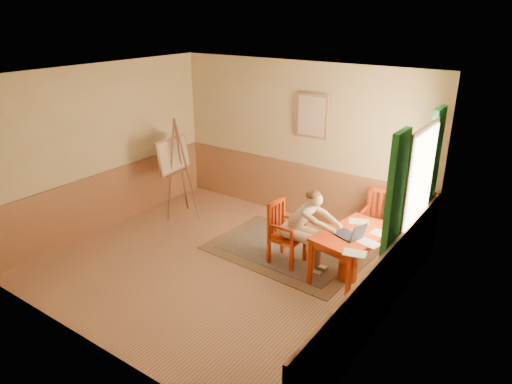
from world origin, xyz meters
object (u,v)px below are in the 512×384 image
Objects in this scene: figure at (304,225)px; easel at (175,159)px; chair_left at (285,233)px; table at (354,238)px; laptop at (351,234)px; chair_back at (377,220)px.

figure is 0.69× the size of easel.
easel is at bearing 171.98° from chair_left.
chair_left is 0.38m from figure.
laptop is at bearing -83.59° from table.
chair_back is 1.30m from laptop.
table is at bearing 8.81° from chair_left.
figure reaches higher than laptop.
laptop is 3.63m from easel.
chair_left reaches higher than table.
figure is (-0.71, -0.16, 0.07)m from table.
chair_left is 2.04× the size of laptop.
table is at bearing -3.18° from easel.
chair_back reaches higher than table.
figure is 2.91m from easel.
chair_left reaches higher than laptop.
chair_back is at bearing 94.24° from table.
figure reaches higher than chair_back.
chair_back is 1.99× the size of laptop.
chair_back is 0.52× the size of easel.
chair_left reaches higher than chair_back.
table is 3.61m from easel.
easel is at bearing -165.73° from chair_back.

